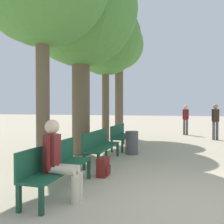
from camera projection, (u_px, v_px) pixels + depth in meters
ground_plane at (188, 205)px, 3.72m from camera, size 80.00×80.00×0.00m
bench_row_0 at (56, 164)px, 4.30m from camera, size 0.44×1.89×0.83m
bench_row_1 at (100, 144)px, 6.65m from camera, size 0.44×1.89×0.83m
bench_row_2 at (121, 134)px, 8.99m from camera, size 0.44×1.89×0.83m
tree_row_1 at (81, 11)px, 7.68m from camera, size 3.54×3.54×6.28m
tree_row_2 at (106, 40)px, 10.24m from camera, size 2.96×2.96×5.75m
tree_row_3 at (119, 47)px, 12.49m from camera, size 2.45×2.45×5.82m
person_seated at (59, 158)px, 3.93m from camera, size 0.60×0.34×1.27m
backpack at (103, 167)px, 5.29m from camera, size 0.23×0.35×0.40m
pedestrian_near at (186, 118)px, 13.23m from camera, size 0.32×0.22×1.58m
pedestrian_mid at (215, 119)px, 11.17m from camera, size 0.33×0.26×1.61m
trash_bin at (132, 143)px, 7.79m from camera, size 0.40×0.40×0.71m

